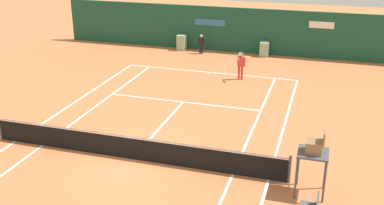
% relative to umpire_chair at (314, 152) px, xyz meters
% --- Properties ---
extents(ground_plane, '(80.00, 80.00, 0.01)m').
position_rel_umpire_chair_xyz_m(ground_plane, '(-6.75, 1.04, -1.56)').
color(ground_plane, '#C67042').
extents(tennis_net, '(12.10, 0.10, 1.07)m').
position_rel_umpire_chair_xyz_m(tennis_net, '(-6.75, 0.46, -1.06)').
color(tennis_net, '#4C4C51').
rests_on(tennis_net, ground_plane).
extents(sponsor_back_wall, '(25.00, 1.02, 3.14)m').
position_rel_umpire_chair_xyz_m(sponsor_back_wall, '(-6.77, 17.44, -0.04)').
color(sponsor_back_wall, '#194C38').
rests_on(sponsor_back_wall, ground_plane).
extents(umpire_chair, '(1.00, 1.00, 2.35)m').
position_rel_umpire_chair_xyz_m(umpire_chair, '(0.00, 0.00, 0.00)').
color(umpire_chair, '#47474C').
rests_on(umpire_chair, ground_plane).
extents(player_on_baseline, '(0.48, 0.84, 1.84)m').
position_rel_umpire_chair_xyz_m(player_on_baseline, '(-4.68, 11.33, -0.59)').
color(player_on_baseline, red).
rests_on(player_on_baseline, ground_plane).
extents(ball_kid_left_post, '(0.46, 0.19, 1.36)m').
position_rel_umpire_chair_xyz_m(ball_kid_left_post, '(-8.47, 16.24, -0.78)').
color(ball_kid_left_post, black).
rests_on(ball_kid_left_post, ground_plane).
extents(tennis_ball_near_service_line, '(0.07, 0.07, 0.07)m').
position_rel_umpire_chair_xyz_m(tennis_ball_near_service_line, '(-3.35, 10.95, -1.53)').
color(tennis_ball_near_service_line, '#CCE033').
rests_on(tennis_ball_near_service_line, ground_plane).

